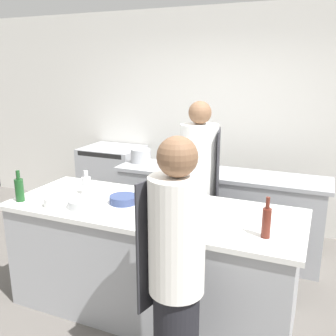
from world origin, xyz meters
name	(u,v)px	position (x,y,z in m)	size (l,w,h in m)	color
ground_plane	(153,306)	(0.00, 0.00, 0.00)	(16.00, 16.00, 0.00)	#605B56
wall_back	(221,120)	(0.00, 2.13, 1.40)	(8.00, 0.06, 2.80)	silver
prep_counter	(152,258)	(0.00, 0.00, 0.47)	(2.45, 0.94, 0.94)	#A8AAAF
pass_counter	(217,212)	(0.22, 1.27, 0.47)	(2.35, 0.57, 0.94)	#A8AAAF
oven_range	(113,182)	(-1.43, 1.74, 0.50)	(0.79, 0.67, 0.99)	#A8AAAF
chef_at_prep_near	(176,277)	(0.54, -0.80, 0.87)	(0.37, 0.36, 1.71)	black
chef_at_stove	(199,190)	(0.16, 0.76, 0.88)	(0.41, 0.39, 1.76)	black
bottle_olive_oil	(266,222)	(0.96, -0.21, 1.05)	(0.06, 0.06, 0.29)	#5B2319
bottle_vinegar	(86,185)	(-0.68, 0.07, 1.03)	(0.08, 0.08, 0.22)	silver
bottle_wine	(177,211)	(0.32, -0.24, 1.04)	(0.09, 0.09, 0.25)	#2D5175
bottle_cooking_oil	(19,189)	(-1.11, -0.30, 1.05)	(0.07, 0.07, 0.27)	#19471E
bowl_mixing_large	(84,203)	(-0.52, -0.20, 0.97)	(0.27, 0.27, 0.07)	#B7BABC
bowl_prep_small	(54,202)	(-0.76, -0.29, 0.98)	(0.17, 0.17, 0.08)	white
bowl_ceramic_blue	(124,199)	(-0.26, 0.00, 0.97)	(0.24, 0.24, 0.06)	navy
cup	(149,203)	(-0.01, -0.02, 0.99)	(0.10, 0.10, 0.09)	#B2382D
stockpot	(141,156)	(-0.77, 1.33, 1.02)	(0.24, 0.24, 0.17)	#A8AAAF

